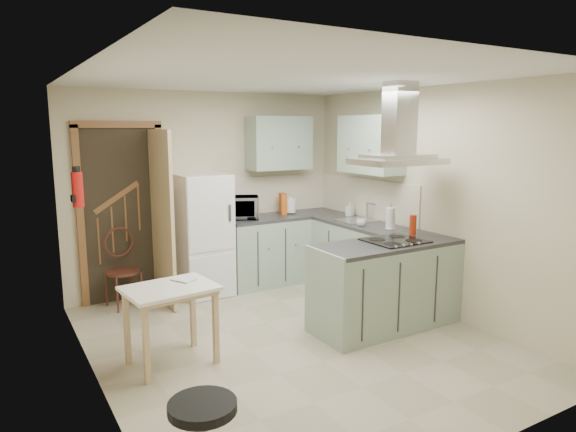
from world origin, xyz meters
TOP-DOWN VIEW (x-y plane):
  - floor at (0.00, 0.00)m, footprint 4.20×4.20m
  - ceiling at (0.00, 0.00)m, footprint 4.20×4.20m
  - back_wall at (0.00, 2.10)m, footprint 3.60×0.00m
  - left_wall at (-1.80, 0.00)m, footprint 0.00×4.20m
  - right_wall at (1.80, 0.00)m, footprint 0.00×4.20m
  - doorway at (-1.10, 2.07)m, footprint 1.10×0.12m
  - fridge at (-0.20, 1.80)m, footprint 0.60×0.60m
  - counter_back at (0.66, 1.80)m, footprint 1.08×0.60m
  - counter_right at (1.50, 1.12)m, footprint 0.60×1.95m
  - splashback at (0.96, 2.09)m, footprint 1.68×0.02m
  - wall_cabinet_back at (0.95, 1.93)m, footprint 0.85×0.35m
  - wall_cabinet_right at (1.62, 0.85)m, footprint 0.35×0.90m
  - peninsula at (1.02, -0.18)m, footprint 1.55×0.65m
  - hob at (1.12, -0.18)m, footprint 0.58×0.50m
  - extractor_hood at (1.12, -0.18)m, footprint 0.90×0.55m
  - sink at (1.50, 0.95)m, footprint 0.45×0.40m
  - fire_extinguisher at (-1.74, 0.90)m, footprint 0.10×0.10m
  - drop_leaf_table at (-1.17, 0.12)m, footprint 0.81×0.64m
  - bentwood_chair at (-1.18, 1.82)m, footprint 0.44×0.44m
  - microwave at (0.30, 1.85)m, footprint 0.61×0.53m
  - kettle at (1.07, 1.84)m, footprint 0.20×0.20m
  - cereal_box at (0.98, 1.88)m, footprint 0.12×0.20m
  - soap_bottle at (1.66, 1.29)m, footprint 0.10×0.10m
  - paper_towel at (1.50, 0.32)m, footprint 0.12×0.12m
  - cup at (1.33, 0.64)m, footprint 0.11×0.11m
  - red_bottle at (1.51, -0.04)m, footprint 0.08×0.08m
  - book at (-1.06, 0.20)m, footprint 0.22×0.24m

SIDE VIEW (x-z plane):
  - floor at x=0.00m, z-range 0.00..0.00m
  - drop_leaf_table at x=-1.17m, z-range 0.00..0.70m
  - bentwood_chair at x=-1.18m, z-range 0.00..0.83m
  - counter_back at x=0.66m, z-range 0.00..0.90m
  - counter_right at x=1.50m, z-range 0.00..0.90m
  - peninsula at x=1.02m, z-range 0.00..0.90m
  - book at x=-1.06m, z-range 0.70..0.79m
  - fridge at x=-0.20m, z-range 0.00..1.50m
  - sink at x=1.50m, z-range 0.90..0.91m
  - hob at x=1.12m, z-range 0.90..0.91m
  - cup at x=1.33m, z-range 0.90..0.99m
  - soap_bottle at x=1.66m, z-range 0.90..1.08m
  - red_bottle at x=1.51m, z-range 0.90..1.12m
  - kettle at x=1.07m, z-range 0.90..1.13m
  - paper_towel at x=1.50m, z-range 0.90..1.16m
  - cereal_box at x=0.98m, z-range 0.90..1.18m
  - microwave at x=0.30m, z-range 0.90..1.19m
  - doorway at x=-1.10m, z-range 0.00..2.10m
  - splashback at x=0.96m, z-range 0.90..1.40m
  - back_wall at x=0.00m, z-range -0.55..3.05m
  - left_wall at x=-1.80m, z-range -0.85..3.35m
  - right_wall at x=1.80m, z-range -0.85..3.35m
  - fire_extinguisher at x=-1.74m, z-range 1.34..1.66m
  - extractor_hood at x=1.12m, z-range 1.67..1.77m
  - wall_cabinet_back at x=0.95m, z-range 1.50..2.20m
  - wall_cabinet_right at x=1.62m, z-range 1.50..2.20m
  - ceiling at x=0.00m, z-range 2.50..2.50m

